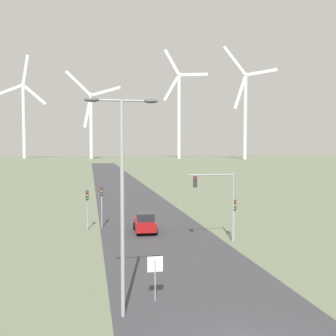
{
  "coord_description": "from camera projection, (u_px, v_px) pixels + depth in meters",
  "views": [
    {
      "loc": [
        -5.91,
        -13.59,
        7.94
      ],
      "look_at": [
        0.0,
        15.96,
        6.23
      ],
      "focal_mm": 42.0,
      "sensor_mm": 36.0,
      "label": 1
    }
  ],
  "objects": [
    {
      "name": "wind_turbine_center",
      "position": [
        91.0,
        119.0,
        239.45
      ],
      "size": [
        33.68,
        9.77,
        52.63
      ],
      "color": "silver",
      "rests_on": "ground"
    },
    {
      "name": "streetlamp",
      "position": [
        122.0,
        181.0,
        17.93
      ],
      "size": [
        3.36,
        0.32,
        10.09
      ],
      "color": "#93999E",
      "rests_on": "ground"
    },
    {
      "name": "wind_turbine_far_right",
      "position": [
        245.0,
        108.0,
        230.58
      ],
      "size": [
        35.04,
        2.6,
        65.56
      ],
      "color": "silver",
      "rests_on": "ground"
    },
    {
      "name": "traffic_light_mast_overhead",
      "position": [
        218.0,
        193.0,
        32.03
      ],
      "size": [
        3.87,
        0.35,
        5.84
      ],
      "color": "#93999E",
      "rests_on": "ground"
    },
    {
      "name": "traffic_light_post_mid_left",
      "position": [
        102.0,
        198.0,
        37.95
      ],
      "size": [
        0.28,
        0.34,
        4.02
      ],
      "color": "#93999E",
      "rests_on": "ground"
    },
    {
      "name": "traffic_light_post_near_left",
      "position": [
        87.0,
        201.0,
        36.91
      ],
      "size": [
        0.28,
        0.34,
        3.74
      ],
      "color": "#93999E",
      "rests_on": "ground"
    },
    {
      "name": "traffic_light_post_near_right",
      "position": [
        234.0,
        211.0,
        33.03
      ],
      "size": [
        0.28,
        0.34,
        3.4
      ],
      "color": "#93999E",
      "rests_on": "ground"
    },
    {
      "name": "road_surface",
      "position": [
        128.0,
        196.0,
        61.9
      ],
      "size": [
        10.0,
        240.0,
        0.01
      ],
      "color": "#38383D",
      "rests_on": "ground"
    },
    {
      "name": "car_approaching",
      "position": [
        145.0,
        222.0,
        36.12
      ],
      "size": [
        2.05,
        4.21,
        1.83
      ],
      "color": "maroon",
      "rests_on": "ground"
    },
    {
      "name": "wind_turbine_right",
      "position": [
        179.0,
        108.0,
        241.83
      ],
      "size": [
        25.76,
        11.48,
        67.52
      ],
      "color": "silver",
      "rests_on": "ground"
    },
    {
      "name": "stop_sign_near",
      "position": [
        155.0,
        270.0,
        20.06
      ],
      "size": [
        0.81,
        0.07,
        2.31
      ],
      "color": "#93999E",
      "rests_on": "ground"
    },
    {
      "name": "wind_turbine_left",
      "position": [
        24.0,
        113.0,
        247.22
      ],
      "size": [
        31.88,
        8.67,
        64.79
      ],
      "color": "silver",
      "rests_on": "ground"
    }
  ]
}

